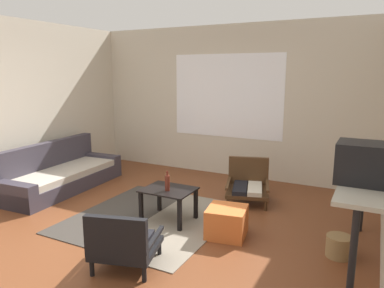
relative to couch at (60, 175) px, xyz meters
name	(u,v)px	position (x,y,z in m)	size (l,w,h in m)	color
ground_plane	(126,238)	(2.08, -0.96, -0.22)	(7.80, 7.80, 0.00)	brown
far_wall_with_window	(228,102)	(2.08, 2.10, 1.13)	(5.60, 0.13, 2.70)	beige
area_rug	(151,218)	(2.00, -0.34, -0.22)	(1.88, 2.04, 0.01)	#38332D
couch	(60,175)	(0.00, 0.00, 0.00)	(0.94, 2.14, 0.74)	#38333D
coffee_table	(169,195)	(2.26, -0.30, 0.12)	(0.64, 0.51, 0.43)	black
armchair_by_window	(248,183)	(2.91, 0.88, 0.04)	(0.77, 0.79, 0.61)	#472D19
armchair_striped_foreground	(124,243)	(2.48, -1.50, 0.05)	(0.74, 0.73, 0.61)	black
ottoman_orange	(227,222)	(3.08, -0.36, -0.05)	(0.44, 0.44, 0.34)	#D1662D
console_shelf	(362,188)	(4.45, -0.27, 0.54)	(0.39, 1.67, 0.87)	#B2AD9E
crt_television	(363,163)	(4.45, -0.44, 0.83)	(0.47, 0.41, 0.38)	black
clay_vase	(365,160)	(4.45, 0.01, 0.76)	(0.19, 0.19, 0.32)	brown
glass_bottle	(167,183)	(2.28, -0.36, 0.31)	(0.06, 0.06, 0.25)	#5B2319
wicker_basket	(339,246)	(4.30, -0.28, -0.11)	(0.26, 0.26, 0.22)	olive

